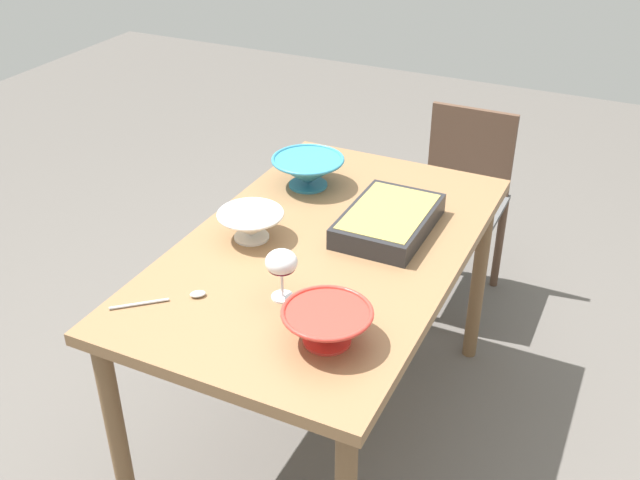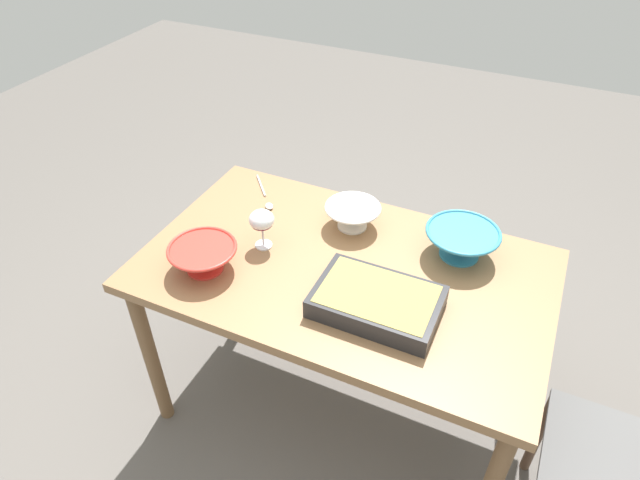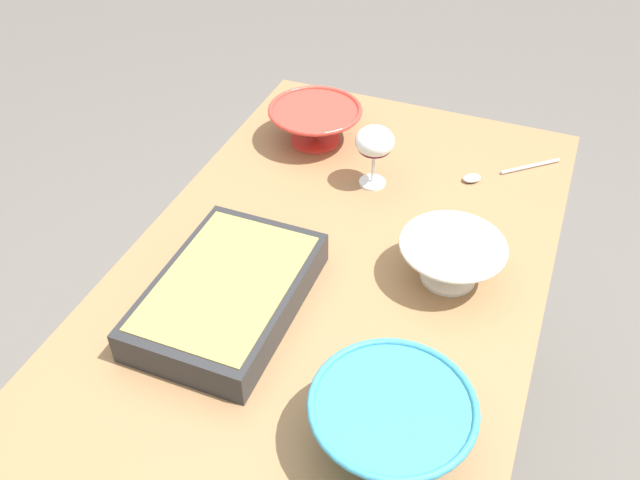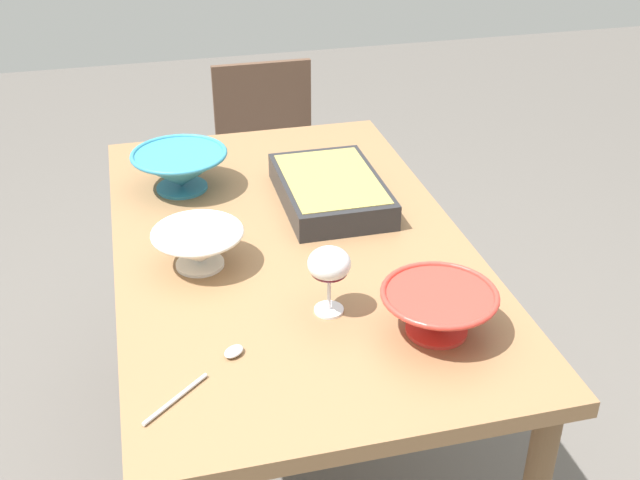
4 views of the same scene
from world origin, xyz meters
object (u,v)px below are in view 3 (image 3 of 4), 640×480
Objects in this scene: serving_spoon at (493,174)px; serving_bowl at (451,259)px; casserole_dish at (228,292)px; mixing_bowl at (391,422)px; wine_glass at (375,144)px; dining_table at (332,298)px; small_bowl at (315,123)px.

serving_bowl is at bearing -2.59° from serving_spoon.
casserole_dish is 0.41m from mixing_bowl.
dining_table is at bearing 3.06° from wine_glass.
wine_glass reaches higher than casserole_dish.
casserole_dish is 1.86× the size of serving_bowl.
small_bowl reaches higher than dining_table.
wine_glass is 0.70m from mixing_bowl.
small_bowl is 1.12× the size of serving_bowl.
dining_table is 9.21× the size of wine_glass.
small_bowl is at bearing -130.15° from serving_bowl.
serving_bowl reaches higher than serving_spoon.
serving_bowl is at bearing 122.16° from casserole_dish.
serving_spoon is (-0.61, 0.39, -0.03)m from casserole_dish.
casserole_dish is at bearing -32.31° from serving_spoon.
wine_glass is at bearing -62.63° from serving_spoon.
serving_bowl is (-0.23, 0.37, 0.01)m from casserole_dish.
wine_glass reaches higher than mixing_bowl.
serving_bowl is at bearing 105.49° from dining_table.
wine_glass is 0.39× the size of casserole_dish.
casserole_dish is 1.66× the size of small_bowl.
serving_spoon is (-0.38, 0.02, -0.04)m from serving_bowl.
serving_spoon is at bearing 91.70° from small_bowl.
casserole_dish is at bearing -57.84° from serving_bowl.
serving_spoon is at bearing 147.69° from casserole_dish.
small_bowl is at bearing -88.30° from serving_spoon.
casserole_dish reaches higher than serving_spoon.
casserole_dish is 1.85× the size of serving_spoon.
mixing_bowl reaches higher than casserole_dish.
mixing_bowl reaches higher than serving_bowl.
mixing_bowl is (0.17, 0.37, 0.02)m from casserole_dish.
serving_spoon is at bearing 177.41° from serving_bowl.
dining_table is at bearing -146.52° from mixing_bowl.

